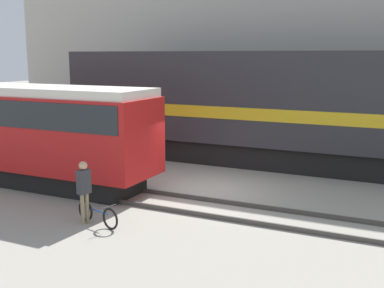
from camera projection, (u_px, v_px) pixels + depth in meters
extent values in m
plane|color=#9E998C|center=(208.00, 191.00, 16.85)|extent=(120.00, 120.00, 0.00)
cube|color=#47423D|center=(173.00, 210.00, 14.54)|extent=(60.00, 0.07, 0.14)
cube|color=#47423D|center=(194.00, 198.00, 15.81)|extent=(60.00, 0.07, 0.14)
cube|color=#47423D|center=(247.00, 165.00, 20.52)|extent=(60.00, 0.07, 0.14)
cube|color=#47423D|center=(258.00, 158.00, 21.79)|extent=(60.00, 0.07, 0.14)
cube|color=#B7B2A8|center=(296.00, 39.00, 26.42)|extent=(33.60, 6.00, 11.10)
cube|color=black|center=(276.00, 154.00, 20.62)|extent=(17.98, 2.55, 1.00)
cube|color=#2D2D33|center=(278.00, 98.00, 20.18)|extent=(19.55, 3.00, 3.85)
cube|color=gold|center=(278.00, 111.00, 20.29)|extent=(19.15, 3.04, 0.50)
cube|color=black|center=(30.00, 173.00, 17.86)|extent=(8.91, 2.00, 0.70)
cube|color=red|center=(27.00, 130.00, 17.56)|extent=(10.13, 2.50, 2.60)
cube|color=#1E2328|center=(26.00, 109.00, 17.43)|extent=(9.72, 2.54, 0.90)
cube|color=silver|center=(25.00, 90.00, 17.30)|extent=(9.92, 2.38, 0.30)
torus|color=black|center=(110.00, 219.00, 13.05)|extent=(0.61, 0.21, 0.61)
torus|color=black|center=(86.00, 211.00, 13.74)|extent=(0.61, 0.21, 0.61)
cylinder|color=#1E4C99|center=(97.00, 211.00, 13.38)|extent=(0.90, 0.27, 0.04)
cylinder|color=#1E4C99|center=(89.00, 207.00, 13.62)|extent=(0.03, 0.03, 0.28)
cylinder|color=#262626|center=(110.00, 206.00, 12.99)|extent=(0.13, 0.43, 0.02)
cylinder|color=#8C7A5B|center=(87.00, 208.00, 13.56)|extent=(0.11, 0.11, 0.88)
cylinder|color=#8C7A5B|center=(83.00, 209.00, 13.44)|extent=(0.11, 0.11, 0.88)
cube|color=#333338|center=(84.00, 182.00, 13.36)|extent=(0.30, 0.40, 0.68)
sphere|color=tan|center=(83.00, 166.00, 13.28)|extent=(0.24, 0.24, 0.24)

